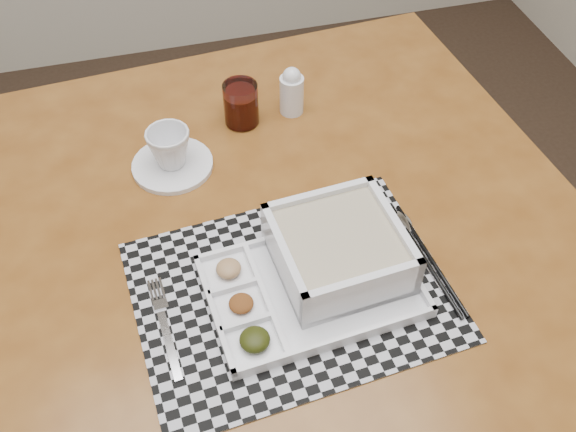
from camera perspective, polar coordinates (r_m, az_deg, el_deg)
The scene contains 10 objects.
dining_table at distance 1.15m, azimuth -1.43°, elevation -4.24°, with size 1.18×1.18×0.82m.
placemat at distance 1.01m, azimuth 0.30°, elevation -6.67°, with size 0.48×0.37×0.00m, color #ACACB4.
serving_tray at distance 1.00m, azimuth 3.75°, elevation -3.97°, with size 0.34×0.26×0.09m.
fork at distance 0.99m, azimuth -10.81°, elevation -9.45°, with size 0.03×0.19×0.00m.
spoon at distance 1.10m, azimuth 10.33°, elevation -1.07°, with size 0.04×0.18×0.01m.
chopsticks at distance 1.07m, azimuth 12.31°, elevation -3.74°, with size 0.04×0.24×0.01m.
saucer at distance 1.21m, azimuth -10.22°, elevation 4.48°, with size 0.15×0.15×0.01m, color silver.
cup at distance 1.18m, azimuth -10.49°, elevation 5.96°, with size 0.08×0.08×0.07m, color silver.
juice_glass at distance 1.27m, azimuth -4.19°, elevation 9.75°, with size 0.07×0.07×0.09m.
creamer_bottle at distance 1.29m, azimuth 0.33°, elevation 11.03°, with size 0.05×0.05×0.10m.
Camera 1 is at (0.67, -0.05, 1.65)m, focal length 40.00 mm.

